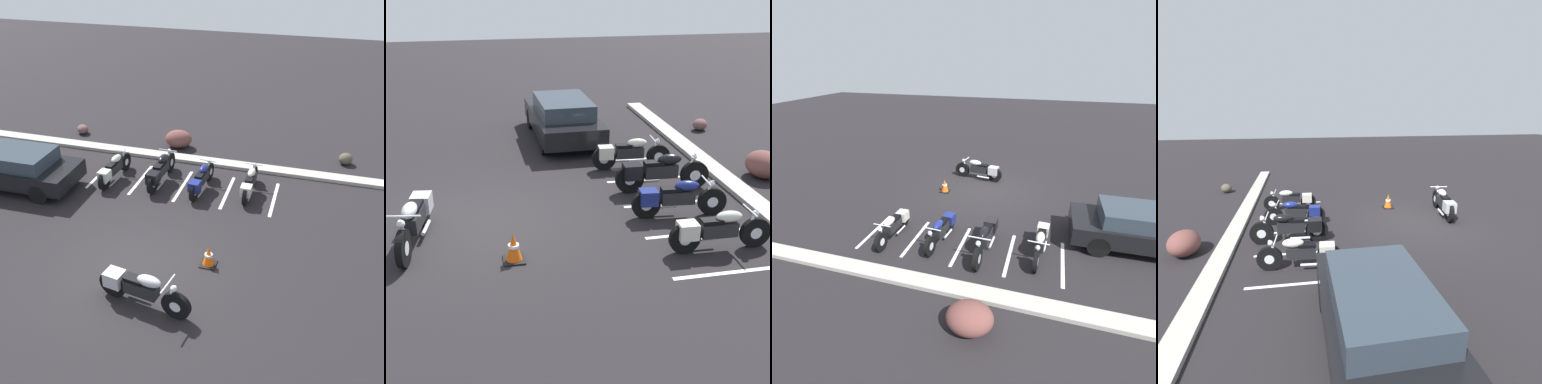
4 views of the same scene
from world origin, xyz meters
TOP-DOWN VIEW (x-y plane):
  - ground at (0.00, 0.00)m, footprint 60.00×60.00m
  - motorcycle_silver_featured at (0.55, -1.11)m, footprint 2.30×0.75m
  - parked_bike_0 at (-2.50, 4.05)m, footprint 0.59×2.09m
  - parked_bike_1 at (-0.93, 4.33)m, footprint 0.64×2.29m
  - parked_bike_2 at (0.51, 4.21)m, footprint 0.58×2.06m
  - parked_bike_3 at (2.05, 4.42)m, footprint 0.56×2.01m
  - car_black at (-5.45, 2.85)m, footprint 4.33×1.86m
  - concrete_curb at (0.00, 6.23)m, footprint 18.00×0.50m
  - landscape_rock_1 at (-1.24, 7.25)m, footprint 1.11×0.93m
  - landscape_rock_2 at (5.01, 7.56)m, footprint 0.69×0.68m
  - traffic_cone at (1.69, 0.68)m, footprint 0.40×0.40m
  - stall_line_0 at (-3.17, 4.35)m, footprint 0.10×2.10m
  - stall_line_1 at (-1.66, 4.35)m, footprint 0.10×2.10m
  - stall_line_2 at (-0.15, 4.35)m, footprint 0.10×2.10m
  - stall_line_3 at (1.36, 4.35)m, footprint 0.10×2.10m
  - stall_line_4 at (2.87, 4.35)m, footprint 0.10×2.10m

SIDE VIEW (x-z plane):
  - ground at x=0.00m, z-range 0.00..0.00m
  - stall_line_0 at x=-3.17m, z-range 0.00..0.00m
  - stall_line_1 at x=-1.66m, z-range 0.00..0.00m
  - stall_line_2 at x=-0.15m, z-range 0.00..0.00m
  - stall_line_3 at x=1.36m, z-range 0.00..0.00m
  - stall_line_4 at x=2.87m, z-range 0.00..0.00m
  - concrete_curb at x=0.00m, z-range 0.00..0.12m
  - landscape_rock_2 at x=5.01m, z-range 0.00..0.41m
  - traffic_cone at x=1.69m, z-range -0.02..0.53m
  - landscape_rock_1 at x=-1.24m, z-range 0.00..0.68m
  - parked_bike_3 at x=2.05m, z-range 0.03..0.82m
  - parked_bike_2 at x=0.51m, z-range 0.03..0.84m
  - parked_bike_0 at x=-2.50m, z-range 0.03..0.85m
  - parked_bike_1 at x=-0.93m, z-range 0.03..0.93m
  - motorcycle_silver_featured at x=0.55m, z-range 0.03..0.94m
  - car_black at x=-5.45m, z-range 0.04..1.32m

